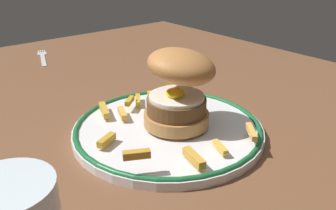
{
  "coord_description": "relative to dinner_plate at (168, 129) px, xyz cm",
  "views": [
    {
      "loc": [
        38.23,
        -28.8,
        25.47
      ],
      "look_at": [
        2.21,
        0.96,
        4.6
      ],
      "focal_mm": 38.81,
      "sensor_mm": 36.0,
      "label": 1
    }
  ],
  "objects": [
    {
      "name": "knife",
      "position": [
        -29.64,
        23.11,
        -0.58
      ],
      "size": [
        10.89,
        16.02,
        0.7
      ],
      "color": "black",
      "rests_on": "ground_plane"
    },
    {
      "name": "ground_plane",
      "position": [
        -2.21,
        -0.96,
        -2.84
      ],
      "size": [
        126.92,
        106.34,
        4.0
      ],
      "primitive_type": "cube",
      "color": "brown"
    },
    {
      "name": "fries_pile",
      "position": [
        -1.24,
        -1.42,
        1.73
      ],
      "size": [
        23.74,
        19.67,
        2.96
      ],
      "color": "gold",
      "rests_on": "dinner_plate"
    },
    {
      "name": "burger",
      "position": [
        0.59,
        1.53,
        6.29
      ],
      "size": [
        13.94,
        13.9,
        11.43
      ],
      "color": "#B77D43",
      "rests_on": "dinner_plate"
    },
    {
      "name": "fork",
      "position": [
        -49.28,
        1.09,
        -0.66
      ],
      "size": [
        14.05,
        6.04,
        0.36
      ],
      "color": "silver",
      "rests_on": "ground_plane"
    },
    {
      "name": "dinner_plate",
      "position": [
        0.0,
        0.0,
        0.0
      ],
      "size": [
        27.44,
        27.44,
        1.6
      ],
      "color": "silver",
      "rests_on": "ground_plane"
    }
  ]
}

